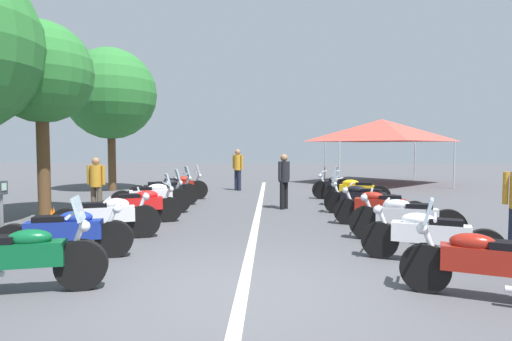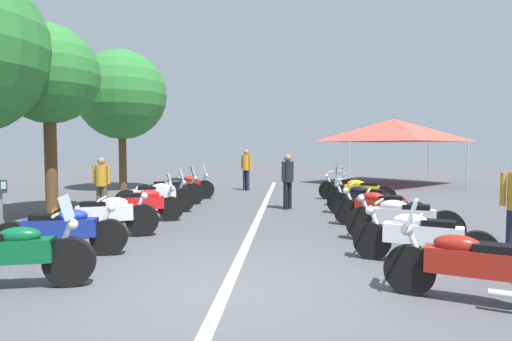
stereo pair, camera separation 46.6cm
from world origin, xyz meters
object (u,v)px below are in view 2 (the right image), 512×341
(motorcycle_left_row_6, at_px, (186,186))
(motorcycle_right_row_5, at_px, (361,192))
(traffic_cone_0, at_px, (3,232))
(motorcycle_left_row_1, at_px, (62,230))
(motorcycle_left_row_2, at_px, (106,215))
(motorcycle_right_row_4, at_px, (365,199))
(roadside_tree_1, at_px, (122,95))
(event_tent, at_px, (394,130))
(bystander_0, at_px, (102,181))
(motorcycle_left_row_4, at_px, (156,196))
(motorcycle_right_row_2, at_px, (402,219))
(motorcycle_right_row_0, at_px, (470,265))
(bystander_2, at_px, (288,177))
(motorcycle_right_row_3, at_px, (380,208))
(motorcycle_left_row_5, at_px, (170,190))
(motorcycle_left_row_0, at_px, (8,254))
(motorcycle_right_row_6, at_px, (347,187))
(motorcycle_right_row_1, at_px, (421,237))
(traffic_cone_2, at_px, (56,220))
(motorcycle_left_row_3, at_px, (143,204))
(parking_meter, at_px, (1,203))
(bystander_3, at_px, (246,166))
(roadside_tree_2, at_px, (48,75))
(traffic_cone_1, at_px, (53,222))

(motorcycle_left_row_6, distance_m, motorcycle_right_row_5, 5.95)
(traffic_cone_0, bearing_deg, motorcycle_left_row_1, -109.22)
(motorcycle_left_row_2, xyz_separation_m, motorcycle_right_row_4, (3.12, -5.68, -0.00))
(motorcycle_left_row_6, xyz_separation_m, roadside_tree_1, (2.87, 3.47, 3.54))
(motorcycle_right_row_4, relative_size, event_tent, 0.36)
(bystander_0, bearing_deg, motorcycle_left_row_6, 163.63)
(motorcycle_left_row_4, xyz_separation_m, motorcycle_right_row_2, (-3.05, -5.86, -0.01))
(motorcycle_left_row_1, relative_size, motorcycle_right_row_0, 1.10)
(motorcycle_right_row_4, bearing_deg, motorcycle_right_row_5, -68.20)
(bystander_0, height_order, bystander_2, bystander_2)
(motorcycle_right_row_3, relative_size, bystander_0, 1.33)
(motorcycle_left_row_5, xyz_separation_m, traffic_cone_0, (-5.60, 1.47, -0.19))
(bystander_0, xyz_separation_m, roadside_tree_1, (6.11, 1.95, 3.11))
(motorcycle_right_row_3, xyz_separation_m, motorcycle_right_row_4, (1.51, 0.07, 0.01))
(motorcycle_left_row_0, distance_m, motorcycle_right_row_6, 10.86)
(motorcycle_right_row_1, distance_m, roadside_tree_1, 14.35)
(motorcycle_left_row_6, height_order, motorcycle_right_row_2, motorcycle_left_row_6)
(motorcycle_left_row_5, bearing_deg, traffic_cone_2, -129.41)
(bystander_0, bearing_deg, event_tent, 142.92)
(motorcycle_right_row_5, distance_m, roadside_tree_1, 10.78)
(motorcycle_left_row_6, height_order, motorcycle_right_row_0, motorcycle_left_row_6)
(traffic_cone_0, distance_m, event_tent, 17.33)
(motorcycle_right_row_3, distance_m, event_tent, 11.81)
(traffic_cone_0, relative_size, traffic_cone_2, 1.00)
(motorcycle_left_row_3, xyz_separation_m, motorcycle_right_row_0, (-4.75, -5.72, 0.00))
(motorcycle_right_row_0, distance_m, motorcycle_right_row_3, 4.61)
(motorcycle_right_row_1, relative_size, bystander_0, 1.31)
(motorcycle_left_row_1, relative_size, motorcycle_left_row_5, 1.04)
(motorcycle_right_row_0, relative_size, bystander_0, 1.25)
(parking_meter, height_order, bystander_2, bystander_2)
(motorcycle_left_row_0, bearing_deg, motorcycle_right_row_0, -14.76)
(motorcycle_left_row_0, relative_size, motorcycle_left_row_1, 1.01)
(motorcycle_left_row_3, bearing_deg, traffic_cone_0, -144.14)
(motorcycle_right_row_6, height_order, bystander_2, bystander_2)
(traffic_cone_2, bearing_deg, bystander_3, -18.72)
(bystander_2, xyz_separation_m, roadside_tree_1, (4.84, 7.03, 3.07))
(motorcycle_right_row_1, distance_m, traffic_cone_0, 7.29)
(motorcycle_left_row_3, bearing_deg, bystander_0, 120.72)
(motorcycle_right_row_2, xyz_separation_m, motorcycle_right_row_6, (6.24, 0.22, -0.01))
(motorcycle_right_row_5, xyz_separation_m, bystander_3, (4.53, 4.01, 0.54))
(traffic_cone_0, xyz_separation_m, roadside_tree_2, (3.55, 1.19, 3.45))
(motorcycle_left_row_1, xyz_separation_m, motorcycle_left_row_2, (1.44, -0.11, 0.01))
(motorcycle_right_row_3, relative_size, traffic_cone_1, 3.37)
(motorcycle_left_row_5, height_order, roadside_tree_1, roadside_tree_1)
(motorcycle_left_row_6, bearing_deg, motorcycle_left_row_4, -109.29)
(motorcycle_left_row_3, bearing_deg, motorcycle_right_row_0, -62.47)
(motorcycle_right_row_0, distance_m, roadside_tree_2, 10.74)
(traffic_cone_1, bearing_deg, bystander_2, -49.17)
(motorcycle_left_row_1, relative_size, motorcycle_left_row_2, 1.05)
(roadside_tree_2, bearing_deg, traffic_cone_2, -147.40)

